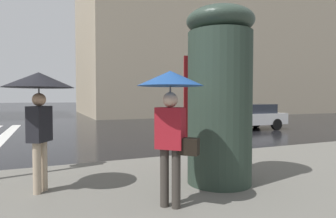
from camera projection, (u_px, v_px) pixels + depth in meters
haussmann_block_corner at (206, 17)px, 34.99m from camera, size 16.08×29.25×24.00m
billboard_column at (220, 93)px, 5.31m from camera, size 1.25×1.25×3.28m
car_white at (249, 116)px, 15.73m from camera, size 1.85×4.10×1.41m
pedestrian_with_floral_umbrella at (171, 100)px, 4.10m from camera, size 0.96×0.96×1.99m
pedestrian_approaching_kerb at (39, 92)px, 4.76m from camera, size 1.14×1.14×2.03m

